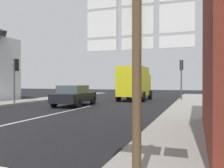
{
  "coord_description": "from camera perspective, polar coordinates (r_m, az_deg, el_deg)",
  "views": [
    {
      "loc": [
        7.13,
        -3.77,
        1.69
      ],
      "look_at": [
        2.79,
        8.73,
        1.59
      ],
      "focal_mm": 39.35,
      "sensor_mm": 36.0,
      "label": 1
    }
  ],
  "objects": [
    {
      "name": "route_sign_post",
      "position": [
        3.74,
        5.84,
        5.21
      ],
      "size": [
        1.66,
        0.14,
        3.2
      ],
      "color": "brown",
      "rests_on": "ground"
    },
    {
      "name": "traffic_light_near_left",
      "position": [
        19.86,
        -21.49,
        2.87
      ],
      "size": [
        0.3,
        0.49,
        3.44
      ],
      "color": "#47474C",
      "rests_on": "ground"
    },
    {
      "name": "ground_plane",
      "position": [
        15.6,
        -8.21,
        -5.8
      ],
      "size": [
        80.0,
        80.0,
        0.0
      ],
      "primitive_type": "plane",
      "color": "black"
    },
    {
      "name": "sidewalk_right",
      "position": [
        11.89,
        16.76,
        -7.42
      ],
      "size": [
        2.28,
        44.0,
        0.14
      ],
      "primitive_type": "cube",
      "color": "gray",
      "rests_on": "ground"
    },
    {
      "name": "sedan_far",
      "position": [
        17.57,
        -8.78,
        -2.61
      ],
      "size": [
        2.13,
        4.28,
        1.47
      ],
      "color": "black",
      "rests_on": "ground"
    },
    {
      "name": "lane_centre_stripe",
      "position": [
        12.21,
        -16.94,
        -7.52
      ],
      "size": [
        0.16,
        12.0,
        0.01
      ],
      "primitive_type": "cube",
      "color": "silver",
      "rests_on": "ground"
    },
    {
      "name": "traffic_light_far_right",
      "position": [
        22.88,
        15.82,
        2.99
      ],
      "size": [
        0.3,
        0.49,
        3.67
      ],
      "color": "#47474C",
      "rests_on": "ground"
    },
    {
      "name": "delivery_truck",
      "position": [
        22.69,
        5.28,
        0.33
      ],
      "size": [
        2.51,
        5.01,
        3.05
      ],
      "color": "yellow",
      "rests_on": "ground"
    }
  ]
}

